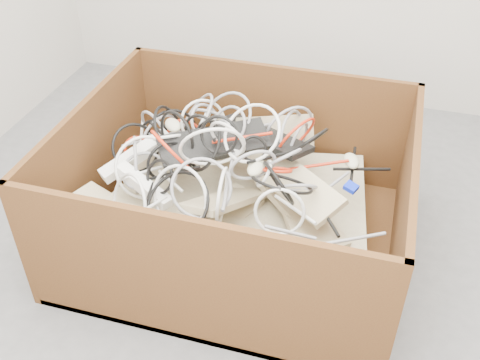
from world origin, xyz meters
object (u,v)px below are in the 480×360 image
(power_strip_left, at_px, (136,155))
(vga_plug, at_px, (351,187))
(cardboard_box, at_px, (234,215))
(power_strip_right, at_px, (143,185))

(power_strip_left, height_order, vga_plug, power_strip_left)
(cardboard_box, xyz_separation_m, power_strip_left, (-0.40, 0.00, 0.21))
(power_strip_left, distance_m, vga_plug, 0.83)
(power_strip_left, distance_m, power_strip_right, 0.20)
(power_strip_left, xyz_separation_m, vga_plug, (0.83, 0.03, 0.00))
(power_strip_right, height_order, vga_plug, power_strip_right)
(power_strip_left, relative_size, power_strip_right, 1.18)
(cardboard_box, height_order, power_strip_right, cardboard_box)
(power_strip_left, height_order, power_strip_right, power_strip_left)
(power_strip_left, bearing_deg, power_strip_right, -110.64)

